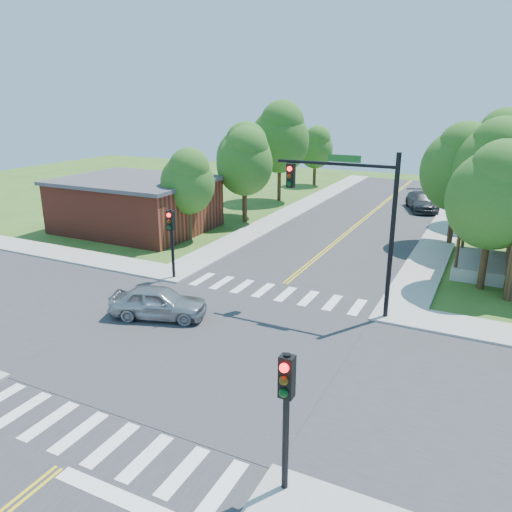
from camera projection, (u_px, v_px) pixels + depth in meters
The scene contains 25 objects.
ground at pixel (209, 346), 19.46m from camera, with size 100.00×100.00×0.00m, color #37551A.
road_ns at pixel (209, 346), 19.46m from camera, with size 10.00×90.00×0.04m, color #2D2D30.
road_ew at pixel (209, 346), 19.46m from camera, with size 90.00×10.00×0.04m, color #2D2D30.
intersection_patch at pixel (209, 346), 19.46m from camera, with size 10.20×10.20×0.06m, color #2D2D30.
sidewalk_nw at pixel (143, 218), 39.62m from camera, with size 40.00×40.00×0.14m.
crosswalk_north at pixel (274, 292), 24.74m from camera, with size 8.85×2.00×0.01m.
crosswalk_south at pixel (95, 438), 14.16m from camera, with size 8.85×2.00×0.01m.
centerline at pixel (209, 345), 19.45m from camera, with size 0.30×90.00×0.01m.
stop_bar at pixel (132, 504), 11.92m from camera, with size 4.60×0.45×0.09m, color white.
signal_mast_ne at pixel (354, 207), 21.11m from camera, with size 5.30×0.42×7.20m.
signal_pole_se at pixel (286, 399), 11.49m from camera, with size 0.34×0.42×3.80m.
signal_pole_nw at pixel (171, 231), 25.78m from camera, with size 0.34×0.42×3.80m.
building_nw at pixel (136, 204), 36.15m from camera, with size 10.40×8.40×3.73m.
tree_e_a at pixel (496, 193), 23.75m from camera, with size 4.40×4.18×7.48m.
tree_e_b at pixel (495, 166), 29.23m from camera, with size 4.88×4.63×8.29m.
tree_e_c at pixel (500, 150), 35.88m from camera, with size 5.08×4.82×8.63m.
tree_e_d at pixel (502, 151), 43.69m from camera, with size 4.24×4.03×7.20m.
tree_w_a at pixel (188, 180), 32.81m from camera, with size 3.65×3.47×6.20m.
tree_w_b at pixel (245, 155), 39.12m from camera, with size 4.43×4.21×7.53m.
tree_w_c at pixel (280, 136), 44.91m from camera, with size 5.34×5.08×9.08m.
tree_w_d at pixel (316, 146), 53.64m from camera, with size 3.78×3.59×6.42m.
tree_house at pixel (460, 165), 31.19m from camera, with size 4.67×4.43×7.93m.
tree_bldg at pixel (245, 160), 37.27m from camera, with size 4.31×4.09×7.32m.
car_silver at pixel (158, 303), 21.75m from camera, with size 4.53×2.93×1.43m, color #9FA2A6.
car_dgrey at pixel (422, 202), 42.51m from camera, with size 3.70×5.52×1.48m, color #303235.
Camera 1 is at (9.38, -14.84, 9.30)m, focal length 35.00 mm.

